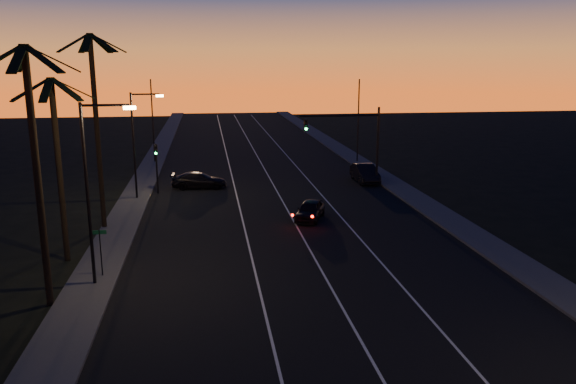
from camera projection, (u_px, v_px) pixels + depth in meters
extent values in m
cube|color=black|center=(286.00, 221.00, 38.92)|extent=(20.00, 170.00, 0.01)
cube|color=#3D3D3A|center=(120.00, 227.00, 37.33)|extent=(2.40, 170.00, 0.16)
cube|color=#3D3D3A|center=(440.00, 214.00, 40.48)|extent=(2.40, 170.00, 0.16)
cube|color=silver|center=(243.00, 223.00, 38.49)|extent=(0.12, 160.00, 0.01)
cube|color=silver|center=(294.00, 221.00, 38.99)|extent=(0.12, 160.00, 0.01)
cube|color=silver|center=(343.00, 219.00, 39.48)|extent=(0.12, 160.00, 0.01)
cylinder|color=black|center=(38.00, 182.00, 24.28)|extent=(0.32, 0.32, 11.50)
cube|color=black|center=(53.00, 59.00, 23.50)|extent=(2.18, 0.92, 1.18)
cube|color=black|center=(43.00, 59.00, 24.10)|extent=(1.25, 2.12, 1.18)
cube|color=black|center=(20.00, 59.00, 23.94)|extent=(1.34, 2.09, 1.18)
cube|color=black|center=(0.00, 59.00, 23.16)|extent=(2.18, 0.82, 1.18)
cube|color=black|center=(18.00, 58.00, 22.09)|extent=(0.45, 2.16, 1.18)
cube|color=black|center=(42.00, 58.00, 22.61)|extent=(1.95, 1.61, 1.18)
cylinder|color=black|center=(59.00, 172.00, 30.15)|extent=(0.32, 0.32, 10.00)
cube|color=black|center=(73.00, 88.00, 29.54)|extent=(2.18, 0.92, 1.18)
cube|color=black|center=(65.00, 88.00, 30.13)|extent=(1.25, 2.12, 1.18)
cube|color=black|center=(47.00, 88.00, 29.98)|extent=(1.34, 2.09, 1.18)
cube|color=black|center=(32.00, 89.00, 29.20)|extent=(2.18, 0.82, 1.18)
cube|color=black|center=(31.00, 89.00, 28.37)|extent=(1.90, 1.69, 1.18)
cube|color=black|center=(47.00, 90.00, 28.12)|extent=(0.45, 2.16, 1.18)
cube|color=black|center=(66.00, 89.00, 28.64)|extent=(1.95, 1.61, 1.18)
cylinder|color=black|center=(97.00, 135.00, 35.79)|extent=(0.32, 0.32, 12.50)
cube|color=black|center=(108.00, 43.00, 34.89)|extent=(2.18, 0.92, 1.18)
cube|color=black|center=(100.00, 43.00, 35.49)|extent=(1.25, 2.12, 1.18)
cube|color=black|center=(85.00, 43.00, 35.34)|extent=(1.34, 2.09, 1.18)
cube|color=black|center=(73.00, 43.00, 34.55)|extent=(2.18, 0.82, 1.18)
cube|color=black|center=(74.00, 42.00, 33.73)|extent=(1.90, 1.69, 1.18)
cube|color=black|center=(87.00, 42.00, 33.48)|extent=(0.45, 2.16, 1.18)
cube|color=black|center=(103.00, 43.00, 34.00)|extent=(1.95, 1.61, 1.18)
cylinder|color=black|center=(88.00, 197.00, 26.72)|extent=(0.16, 0.16, 9.00)
cylinder|color=black|center=(105.00, 105.00, 25.88)|extent=(2.20, 0.12, 0.12)
cube|color=#FFB766|center=(130.00, 108.00, 26.07)|extent=(0.55, 0.26, 0.16)
cylinder|color=black|center=(134.00, 147.00, 44.12)|extent=(0.16, 0.16, 8.50)
cylinder|color=black|center=(145.00, 94.00, 43.34)|extent=(2.20, 0.12, 0.12)
cube|color=#FFB766|center=(160.00, 96.00, 43.53)|extent=(0.55, 0.26, 0.16)
cylinder|color=black|center=(101.00, 254.00, 28.43)|extent=(0.06, 0.06, 2.60)
cube|color=#0D4F27|center=(99.00, 232.00, 28.17)|extent=(0.70, 0.03, 0.20)
cylinder|color=black|center=(378.00, 147.00, 49.10)|extent=(0.20, 0.20, 7.00)
cylinder|color=black|center=(339.00, 116.00, 47.97)|extent=(7.00, 0.16, 0.16)
cube|color=black|center=(306.00, 125.00, 47.73)|extent=(0.32, 0.28, 1.00)
sphere|color=black|center=(306.00, 121.00, 47.50)|extent=(0.20, 0.20, 0.20)
sphere|color=black|center=(306.00, 125.00, 47.57)|extent=(0.20, 0.20, 0.20)
sphere|color=#14FF59|center=(306.00, 129.00, 47.64)|extent=(0.20, 0.20, 0.20)
cylinder|color=black|center=(157.00, 169.00, 46.75)|extent=(0.14, 0.14, 4.20)
cube|color=black|center=(156.00, 150.00, 46.38)|extent=(0.28, 0.25, 0.90)
sphere|color=black|center=(155.00, 147.00, 46.17)|extent=(0.18, 0.18, 0.18)
sphere|color=black|center=(156.00, 150.00, 46.24)|extent=(0.18, 0.18, 0.18)
sphere|color=#14FF59|center=(156.00, 153.00, 46.30)|extent=(0.18, 0.18, 0.18)
cylinder|color=black|center=(153.00, 122.00, 60.45)|extent=(0.14, 0.14, 9.00)
cylinder|color=black|center=(358.00, 121.00, 60.65)|extent=(0.14, 0.14, 9.00)
imported|color=black|center=(310.00, 210.00, 39.24)|extent=(3.01, 4.25, 1.34)
sphere|color=#FF0F05|center=(292.00, 215.00, 37.15)|extent=(0.18, 0.18, 0.18)
sphere|color=#FF0F05|center=(312.00, 216.00, 36.81)|extent=(0.18, 0.18, 0.18)
imported|color=black|center=(365.00, 173.00, 51.53)|extent=(1.74, 4.90, 1.61)
imported|color=black|center=(199.00, 180.00, 48.95)|extent=(4.91, 2.28, 1.39)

